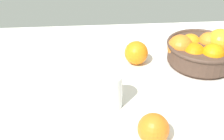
% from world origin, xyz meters
% --- Properties ---
extents(ground_plane, '(1.45, 0.91, 0.03)m').
position_xyz_m(ground_plane, '(0.00, 0.00, -0.01)').
color(ground_plane, silver).
extents(fruit_bowl, '(0.22, 0.22, 0.11)m').
position_xyz_m(fruit_bowl, '(0.27, 0.12, 0.05)').
color(fruit_bowl, '#473328').
rests_on(fruit_bowl, ground_plane).
extents(juice_glass, '(0.06, 0.06, 0.10)m').
position_xyz_m(juice_glass, '(-0.04, -0.07, 0.04)').
color(juice_glass, white).
rests_on(juice_glass, ground_plane).
extents(loose_orange_2, '(0.07, 0.07, 0.07)m').
position_xyz_m(loose_orange_2, '(0.05, -0.20, 0.04)').
color(loose_orange_2, orange).
rests_on(loose_orange_2, ground_plane).
extents(loose_orange_3, '(0.08, 0.08, 0.08)m').
position_xyz_m(loose_orange_3, '(0.06, 0.14, 0.04)').
color(loose_orange_3, orange).
rests_on(loose_orange_3, ground_plane).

